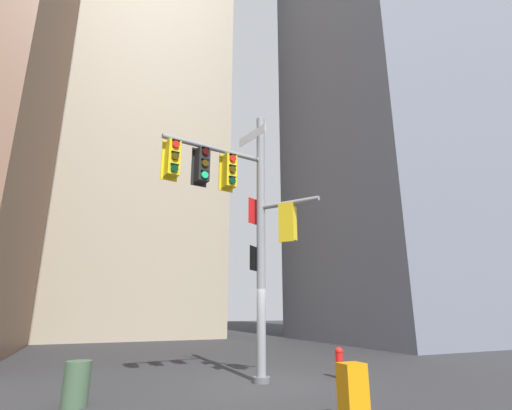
{
  "coord_description": "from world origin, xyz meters",
  "views": [
    {
      "loc": [
        -4.6,
        -10.22,
        1.9
      ],
      "look_at": [
        0.09,
        0.58,
        5.18
      ],
      "focal_mm": 26.6,
      "sensor_mm": 36.0,
      "label": 1
    }
  ],
  "objects_px": {
    "fire_hydrant": "(340,362)",
    "trash_bin": "(77,384)",
    "newspaper_box": "(353,393)",
    "signal_pole_assembly": "(243,210)"
  },
  "relations": [
    {
      "from": "signal_pole_assembly",
      "to": "fire_hydrant",
      "type": "xyz_separation_m",
      "value": [
        3.11,
        0.02,
        -4.29
      ]
    },
    {
      "from": "fire_hydrant",
      "to": "newspaper_box",
      "type": "xyz_separation_m",
      "value": [
        -2.56,
        -3.99,
        0.05
      ]
    },
    {
      "from": "fire_hydrant",
      "to": "trash_bin",
      "type": "distance_m",
      "value": 7.07
    },
    {
      "from": "trash_bin",
      "to": "signal_pole_assembly",
      "type": "bearing_deg",
      "value": 9.81
    },
    {
      "from": "newspaper_box",
      "to": "trash_bin",
      "type": "relative_size",
      "value": 1.13
    },
    {
      "from": "signal_pole_assembly",
      "to": "newspaper_box",
      "type": "distance_m",
      "value": 5.83
    },
    {
      "from": "signal_pole_assembly",
      "to": "fire_hydrant",
      "type": "relative_size",
      "value": 9.3
    },
    {
      "from": "fire_hydrant",
      "to": "newspaper_box",
      "type": "height_order",
      "value": "newspaper_box"
    },
    {
      "from": "fire_hydrant",
      "to": "newspaper_box",
      "type": "bearing_deg",
      "value": -122.66
    },
    {
      "from": "signal_pole_assembly",
      "to": "fire_hydrant",
      "type": "height_order",
      "value": "signal_pole_assembly"
    }
  ]
}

